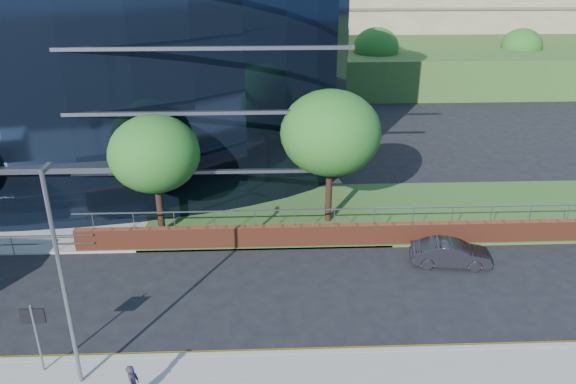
{
  "coord_description": "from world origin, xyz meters",
  "views": [
    {
      "loc": [
        12.63,
        -17.81,
        14.22
      ],
      "look_at": [
        13.69,
        8.0,
        2.75
      ],
      "focal_mm": 35.0,
      "sensor_mm": 36.0,
      "label": 1
    }
  ],
  "objects_px": {
    "tree_far_d": "(331,133)",
    "pedestrian": "(133,384)",
    "street_sign": "(34,324)",
    "tree_far_c": "(154,154)",
    "tree_dist_f": "(521,46)",
    "tree_dist_e": "(376,47)",
    "parked_car": "(450,253)",
    "streetlight_east": "(62,276)"
  },
  "relations": [
    {
      "from": "street_sign",
      "to": "tree_far_c",
      "type": "height_order",
      "value": "tree_far_c"
    },
    {
      "from": "streetlight_east",
      "to": "street_sign",
      "type": "bearing_deg",
      "value": 158.64
    },
    {
      "from": "tree_far_d",
      "to": "tree_dist_f",
      "type": "height_order",
      "value": "tree_far_d"
    },
    {
      "from": "tree_dist_f",
      "to": "parked_car",
      "type": "distance_m",
      "value": 41.37
    },
    {
      "from": "pedestrian",
      "to": "tree_dist_f",
      "type": "bearing_deg",
      "value": -32.33
    },
    {
      "from": "street_sign",
      "to": "pedestrian",
      "type": "xyz_separation_m",
      "value": [
        3.62,
        -1.7,
        -1.25
      ]
    },
    {
      "from": "tree_dist_e",
      "to": "streetlight_east",
      "type": "xyz_separation_m",
      "value": [
        -18.0,
        -42.17,
        -0.1
      ]
    },
    {
      "from": "tree_far_d",
      "to": "pedestrian",
      "type": "distance_m",
      "value": 16.03
    },
    {
      "from": "tree_dist_e",
      "to": "pedestrian",
      "type": "relative_size",
      "value": 4.32
    },
    {
      "from": "tree_far_c",
      "to": "pedestrian",
      "type": "height_order",
      "value": "tree_far_c"
    },
    {
      "from": "tree_far_d",
      "to": "streetlight_east",
      "type": "bearing_deg",
      "value": -129.4
    },
    {
      "from": "tree_dist_e",
      "to": "streetlight_east",
      "type": "height_order",
      "value": "streetlight_east"
    },
    {
      "from": "tree_dist_f",
      "to": "tree_dist_e",
      "type": "bearing_deg",
      "value": -172.87
    },
    {
      "from": "tree_far_c",
      "to": "tree_dist_f",
      "type": "relative_size",
      "value": 1.08
    },
    {
      "from": "tree_dist_f",
      "to": "parked_car",
      "type": "height_order",
      "value": "tree_dist_f"
    },
    {
      "from": "tree_dist_f",
      "to": "streetlight_east",
      "type": "xyz_separation_m",
      "value": [
        -34.0,
        -44.17,
        0.23
      ]
    },
    {
      "from": "tree_far_c",
      "to": "parked_car",
      "type": "distance_m",
      "value": 15.38
    },
    {
      "from": "tree_far_c",
      "to": "pedestrian",
      "type": "relative_size",
      "value": 4.32
    },
    {
      "from": "tree_far_c",
      "to": "tree_dist_e",
      "type": "bearing_deg",
      "value": 61.26
    },
    {
      "from": "tree_dist_e",
      "to": "pedestrian",
      "type": "height_order",
      "value": "tree_dist_e"
    },
    {
      "from": "street_sign",
      "to": "pedestrian",
      "type": "relative_size",
      "value": 1.86
    },
    {
      "from": "street_sign",
      "to": "tree_dist_e",
      "type": "height_order",
      "value": "tree_dist_e"
    },
    {
      "from": "tree_dist_f",
      "to": "pedestrian",
      "type": "relative_size",
      "value": 4.01
    },
    {
      "from": "street_sign",
      "to": "tree_far_c",
      "type": "relative_size",
      "value": 0.43
    },
    {
      "from": "tree_far_d",
      "to": "parked_car",
      "type": "height_order",
      "value": "tree_far_d"
    },
    {
      "from": "streetlight_east",
      "to": "pedestrian",
      "type": "distance_m",
      "value": 4.27
    },
    {
      "from": "tree_dist_e",
      "to": "tree_dist_f",
      "type": "xyz_separation_m",
      "value": [
        16.0,
        2.0,
        -0.33
      ]
    },
    {
      "from": "tree_dist_e",
      "to": "parked_car",
      "type": "height_order",
      "value": "tree_dist_e"
    },
    {
      "from": "streetlight_east",
      "to": "pedestrian",
      "type": "relative_size",
      "value": 5.31
    },
    {
      "from": "tree_far_d",
      "to": "tree_dist_e",
      "type": "bearing_deg",
      "value": 75.07
    },
    {
      "from": "tree_dist_e",
      "to": "streetlight_east",
      "type": "bearing_deg",
      "value": -113.11
    },
    {
      "from": "street_sign",
      "to": "parked_car",
      "type": "relative_size",
      "value": 0.75
    },
    {
      "from": "street_sign",
      "to": "tree_dist_f",
      "type": "xyz_separation_m",
      "value": [
        35.5,
        43.59,
        2.06
      ]
    },
    {
      "from": "tree_far_d",
      "to": "pedestrian",
      "type": "xyz_separation_m",
      "value": [
        -7.88,
        -13.29,
        -4.28
      ]
    },
    {
      "from": "tree_dist_e",
      "to": "pedestrian",
      "type": "xyz_separation_m",
      "value": [
        -15.88,
        -43.29,
        -3.63
      ]
    },
    {
      "from": "tree_far_d",
      "to": "pedestrian",
      "type": "relative_size",
      "value": 4.94
    },
    {
      "from": "street_sign",
      "to": "tree_dist_f",
      "type": "relative_size",
      "value": 0.46
    },
    {
      "from": "tree_far_c",
      "to": "streetlight_east",
      "type": "relative_size",
      "value": 0.81
    },
    {
      "from": "parked_car",
      "to": "pedestrian",
      "type": "height_order",
      "value": "pedestrian"
    },
    {
      "from": "pedestrian",
      "to": "tree_far_d",
      "type": "bearing_deg",
      "value": -27.86
    },
    {
      "from": "street_sign",
      "to": "tree_dist_e",
      "type": "distance_m",
      "value": 45.99
    },
    {
      "from": "parked_car",
      "to": "streetlight_east",
      "type": "bearing_deg",
      "value": 122.68
    }
  ]
}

